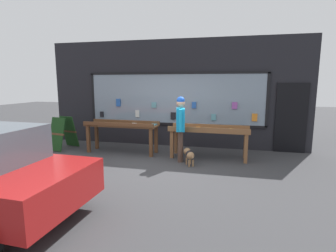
{
  "coord_description": "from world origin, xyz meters",
  "views": [
    {
      "loc": [
        1.83,
        -6.15,
        2.08
      ],
      "look_at": [
        0.18,
        0.89,
        0.9
      ],
      "focal_mm": 28.0,
      "sensor_mm": 36.0,
      "label": 1
    }
  ],
  "objects_px": {
    "display_table_left": "(122,128)",
    "person_browsing": "(181,124)",
    "display_table_right": "(209,133)",
    "sandwich_board_sign": "(63,133)",
    "small_dog": "(189,154)"
  },
  "relations": [
    {
      "from": "sandwich_board_sign",
      "to": "display_table_right",
      "type": "bearing_deg",
      "value": 11.53
    },
    {
      "from": "display_table_left",
      "to": "person_browsing",
      "type": "xyz_separation_m",
      "value": [
        1.88,
        -0.49,
        0.27
      ]
    },
    {
      "from": "sandwich_board_sign",
      "to": "small_dog",
      "type": "bearing_deg",
      "value": 1.03
    },
    {
      "from": "display_table_right",
      "to": "small_dog",
      "type": "distance_m",
      "value": 0.99
    },
    {
      "from": "display_table_left",
      "to": "display_table_right",
      "type": "xyz_separation_m",
      "value": [
        2.6,
        -0.0,
        -0.03
      ]
    },
    {
      "from": "display_table_right",
      "to": "small_dog",
      "type": "bearing_deg",
      "value": -118.96
    },
    {
      "from": "person_browsing",
      "to": "small_dog",
      "type": "xyz_separation_m",
      "value": [
        0.29,
        -0.29,
        -0.75
      ]
    },
    {
      "from": "person_browsing",
      "to": "sandwich_board_sign",
      "type": "height_order",
      "value": "person_browsing"
    },
    {
      "from": "small_dog",
      "to": "sandwich_board_sign",
      "type": "xyz_separation_m",
      "value": [
        -4.19,
        0.78,
        0.24
      ]
    },
    {
      "from": "person_browsing",
      "to": "small_dog",
      "type": "bearing_deg",
      "value": -145.25
    },
    {
      "from": "person_browsing",
      "to": "sandwich_board_sign",
      "type": "xyz_separation_m",
      "value": [
        -3.9,
        0.49,
        -0.51
      ]
    },
    {
      "from": "small_dog",
      "to": "sandwich_board_sign",
      "type": "bearing_deg",
      "value": 51.67
    },
    {
      "from": "small_dog",
      "to": "sandwich_board_sign",
      "type": "height_order",
      "value": "sandwich_board_sign"
    },
    {
      "from": "display_table_right",
      "to": "person_browsing",
      "type": "bearing_deg",
      "value": -145.7
    },
    {
      "from": "display_table_right",
      "to": "sandwich_board_sign",
      "type": "relative_size",
      "value": 2.17
    }
  ]
}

